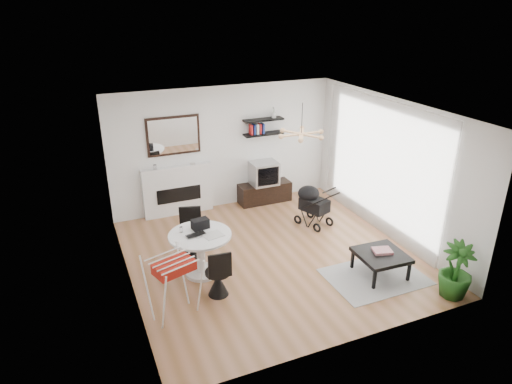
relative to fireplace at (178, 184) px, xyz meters
name	(u,v)px	position (x,y,z in m)	size (l,w,h in m)	color
floor	(271,256)	(1.10, -2.42, -0.69)	(5.00, 5.00, 0.00)	#8F5F37
ceiling	(273,110)	(1.10, -2.42, 2.01)	(5.00, 5.00, 0.00)	white
wall_back	(224,148)	(1.10, 0.08, 0.66)	(5.00, 5.00, 0.00)	white
wall_left	(123,212)	(-1.40, -2.42, 0.66)	(5.00, 5.00, 0.00)	white
wall_right	(390,168)	(3.60, -2.42, 0.66)	(5.00, 5.00, 0.00)	white
sheer_curtain	(379,166)	(3.50, -2.22, 0.66)	(0.04, 3.60, 2.60)	white
fireplace	(178,184)	(0.00, 0.00, 0.00)	(1.50, 0.17, 2.16)	white
shelf_lower	(263,134)	(1.99, -0.05, 0.91)	(0.90, 0.25, 0.04)	black
shelf_upper	(263,120)	(1.99, -0.05, 1.23)	(0.90, 0.25, 0.04)	black
pendant_lamp	(301,134)	(1.80, -2.12, 1.46)	(0.90, 0.90, 0.10)	tan
tv_console	(265,192)	(1.99, -0.15, -0.46)	(1.21, 0.42, 0.45)	black
crt_tv	(264,173)	(1.96, -0.15, 0.03)	(0.60, 0.52, 0.52)	#AFAFB1
dining_table	(201,248)	(-0.24, -2.50, -0.18)	(1.05, 1.05, 0.77)	white
laptop	(197,236)	(-0.31, -2.58, 0.09)	(0.33, 0.21, 0.03)	black
black_bag	(200,224)	(-0.17, -2.31, 0.17)	(0.28, 0.17, 0.17)	black
newspaper	(213,235)	(-0.05, -2.63, 0.09)	(0.31, 0.26, 0.01)	silver
drinking_glass	(181,230)	(-0.51, -2.31, 0.13)	(0.06, 0.06, 0.09)	white
chair_far	(191,242)	(-0.23, -1.86, -0.40)	(0.46, 0.48, 0.91)	black
chair_near	(218,281)	(-0.17, -3.19, -0.42)	(0.40, 0.41, 0.84)	black
drying_rack	(174,286)	(-0.92, -3.43, -0.17)	(0.80, 0.78, 0.97)	white
stroller	(312,207)	(2.43, -1.57, -0.30)	(0.68, 0.83, 0.91)	black
rug	(375,277)	(2.43, -3.75, -0.68)	(1.62, 1.17, 0.01)	#A7A7A7
coffee_table	(381,256)	(2.55, -3.71, -0.32)	(0.82, 0.82, 0.40)	black
magazines	(382,251)	(2.59, -3.67, -0.25)	(0.31, 0.24, 0.04)	#B92E3F
potted_plant	(456,270)	(3.23, -4.65, -0.22)	(0.52, 0.52, 0.92)	#1D5016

